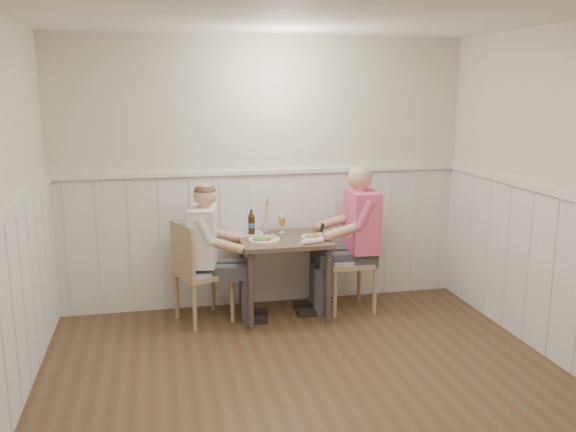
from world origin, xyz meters
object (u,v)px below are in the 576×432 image
(chair_right, at_px, (354,255))
(beer_bottle, at_px, (251,224))
(dining_table, at_px, (283,249))
(diner_cream, at_px, (208,263))
(man_in_pink, at_px, (357,249))
(chair_left, at_px, (198,268))
(grass_vase, at_px, (265,215))

(chair_right, distance_m, beer_bottle, 1.04)
(dining_table, relative_size, diner_cream, 0.62)
(man_in_pink, xyz_separation_m, diner_cream, (-1.42, 0.02, -0.05))
(chair_left, height_order, grass_vase, grass_vase)
(dining_table, height_order, chair_right, chair_right)
(man_in_pink, bearing_deg, grass_vase, 160.01)
(diner_cream, height_order, beer_bottle, diner_cream)
(chair_left, bearing_deg, dining_table, 0.41)
(dining_table, xyz_separation_m, beer_bottle, (-0.27, 0.20, 0.22))
(chair_left, distance_m, grass_vase, 0.85)
(chair_left, relative_size, diner_cream, 0.71)
(beer_bottle, xyz_separation_m, grass_vase, (0.15, 0.09, 0.06))
(chair_right, height_order, diner_cream, diner_cream)
(man_in_pink, relative_size, diner_cream, 1.09)
(chair_right, relative_size, diner_cream, 0.75)
(dining_table, bearing_deg, diner_cream, 179.73)
(dining_table, distance_m, diner_cream, 0.71)
(man_in_pink, height_order, beer_bottle, man_in_pink)
(chair_right, relative_size, beer_bottle, 4.10)
(man_in_pink, distance_m, grass_vase, 0.94)
(dining_table, bearing_deg, beer_bottle, 143.67)
(dining_table, xyz_separation_m, man_in_pink, (0.72, -0.01, -0.04))
(chair_left, relative_size, grass_vase, 2.56)
(grass_vase, bearing_deg, chair_right, -18.28)
(chair_left, distance_m, beer_bottle, 0.67)
(diner_cream, relative_size, beer_bottle, 5.47)
(dining_table, bearing_deg, chair_left, -179.59)
(dining_table, relative_size, chair_left, 0.87)
(grass_vase, bearing_deg, chair_left, -156.56)
(diner_cream, distance_m, beer_bottle, 0.57)
(chair_left, xyz_separation_m, beer_bottle, (0.53, 0.20, 0.35))
(diner_cream, relative_size, grass_vase, 3.59)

